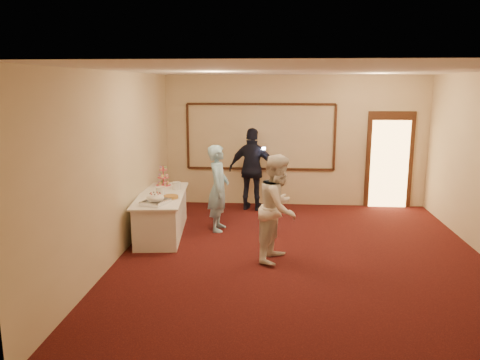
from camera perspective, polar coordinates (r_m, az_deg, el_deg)
name	(u,v)px	position (r m, az deg, el deg)	size (l,w,h in m)	color
floor	(302,258)	(7.85, 7.53, -9.39)	(7.00, 7.00, 0.00)	black
room_walls	(305,135)	(7.37, 7.95, 5.48)	(6.04, 7.04, 3.02)	beige
wall_molding	(261,137)	(10.86, 2.52, 5.28)	(3.45, 0.04, 1.55)	#34190F
doorway	(389,161)	(11.22, 17.74, 2.26)	(1.05, 0.07, 2.20)	#34190F
buffet_table	(162,214)	(8.98, -9.50, -4.12)	(1.06, 2.24, 0.77)	white
pavlova_tray	(155,199)	(8.18, -10.27, -2.35)	(0.48, 0.58, 0.19)	#B8BAC0
cupcake_stand	(163,178)	(9.63, -9.33, 0.26)	(0.30, 0.30, 0.44)	#CD4050
plate_stack_a	(160,191)	(8.85, -9.69, -1.30)	(0.18, 0.18, 0.15)	white
plate_stack_b	(176,186)	(9.24, -7.76, -0.70)	(0.17, 0.17, 0.15)	white
tart	(171,197)	(8.51, -8.43, -2.09)	(0.31, 0.31, 0.06)	white
man	(218,188)	(9.00, -2.65, -1.00)	(0.61, 0.40, 1.67)	#84B4D2
woman	(278,208)	(7.49, 4.71, -3.41)	(0.84, 0.65, 1.73)	white
guest	(253,169)	(10.46, 1.56, 1.30)	(1.08, 0.45, 1.85)	black
camera_flash	(264,148)	(10.10, 2.90, 3.86)	(0.07, 0.04, 0.05)	white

